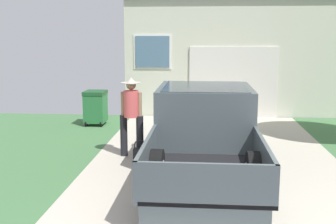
# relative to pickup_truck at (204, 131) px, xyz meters

# --- Properties ---
(pickup_truck) EXTENTS (2.02, 5.60, 1.60)m
(pickup_truck) POSITION_rel_pickup_truck_xyz_m (0.00, 0.00, 0.00)
(pickup_truck) COLOR #465154
(pickup_truck) RESTS_ON ground
(person_with_hat) EXTENTS (0.52, 0.44, 1.73)m
(person_with_hat) POSITION_rel_pickup_truck_xyz_m (-1.57, 0.48, 0.27)
(person_with_hat) COLOR black
(person_with_hat) RESTS_ON ground
(handbag) EXTENTS (0.30, 0.15, 0.41)m
(handbag) POSITION_rel_pickup_truck_xyz_m (-1.36, 0.30, -0.57)
(handbag) COLOR #232328
(handbag) RESTS_ON ground
(house_with_garage) EXTENTS (9.35, 7.12, 4.74)m
(house_with_garage) POSITION_rel_pickup_truck_xyz_m (1.89, 8.70, 1.69)
(house_with_garage) COLOR beige
(house_with_garage) RESTS_ON ground
(wheeled_trash_bin) EXTENTS (0.60, 0.72, 1.01)m
(wheeled_trash_bin) POSITION_rel_pickup_truck_xyz_m (-3.20, 3.66, -0.16)
(wheeled_trash_bin) COLOR #286B38
(wheeled_trash_bin) RESTS_ON ground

